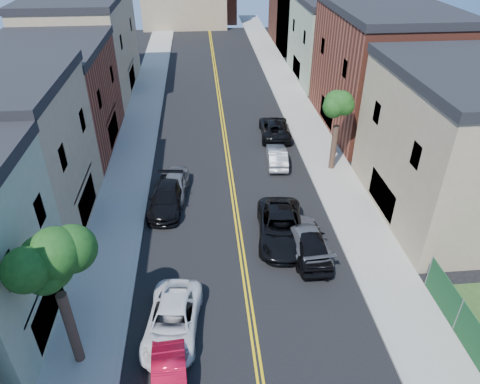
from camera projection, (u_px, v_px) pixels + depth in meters
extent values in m
cube|color=gray|center=(139.00, 124.00, 41.52)|extent=(3.20, 100.00, 0.15)
cube|color=gray|center=(304.00, 118.00, 42.73)|extent=(3.20, 100.00, 0.15)
cube|color=gray|center=(158.00, 123.00, 41.65)|extent=(0.30, 100.00, 0.15)
cube|color=gray|center=(286.00, 118.00, 42.60)|extent=(0.30, 100.00, 0.15)
cube|color=#998466|center=(0.00, 161.00, 26.08)|extent=(9.00, 10.00, 9.00)
cube|color=brown|center=(52.00, 102.00, 35.57)|extent=(9.00, 12.00, 8.00)
cube|color=#998466|center=(85.00, 47.00, 46.92)|extent=(9.00, 16.00, 9.50)
cube|color=#998466|center=(460.00, 149.00, 27.40)|extent=(9.00, 12.00, 9.00)
cube|color=brown|center=(381.00, 72.00, 38.87)|extent=(9.00, 14.00, 10.00)
cube|color=gray|center=(336.00, 42.00, 51.02)|extent=(9.00, 12.00, 8.50)
cube|color=#4C2319|center=(331.00, 1.00, 63.77)|extent=(16.00, 14.00, 12.00)
cylinder|color=#3B261D|center=(71.00, 328.00, 18.60)|extent=(0.44, 0.44, 3.96)
sphere|color=#133B10|center=(47.00, 249.00, 16.27)|extent=(5.20, 5.20, 5.20)
sphere|color=#133B10|center=(52.00, 233.00, 15.42)|extent=(3.90, 3.90, 3.90)
sphere|color=#133B10|center=(40.00, 252.00, 16.94)|extent=(3.64, 3.64, 3.64)
cylinder|color=#3B261D|center=(334.00, 147.00, 33.36)|extent=(0.44, 0.44, 3.52)
sphere|color=#133B10|center=(340.00, 100.00, 31.34)|extent=(4.40, 4.40, 4.40)
sphere|color=#133B10|center=(349.00, 90.00, 30.62)|extent=(3.30, 3.30, 3.30)
sphere|color=#133B10|center=(331.00, 104.00, 31.91)|extent=(3.08, 3.08, 3.08)
imported|color=red|center=(170.00, 381.00, 18.12)|extent=(1.71, 4.17, 1.34)
imported|color=white|center=(173.00, 321.00, 20.70)|extent=(2.99, 5.45, 1.45)
imported|color=#5B5D63|center=(174.00, 185.00, 30.93)|extent=(2.25, 4.57, 1.50)
imported|color=black|center=(166.00, 198.00, 29.53)|extent=(2.58, 5.41, 1.52)
imported|color=slate|center=(306.00, 238.00, 25.89)|extent=(2.53, 5.39, 1.52)
imported|color=black|center=(310.00, 244.00, 25.33)|extent=(2.06, 4.95, 1.67)
imported|color=#ACAFB4|center=(277.00, 156.00, 34.71)|extent=(1.78, 4.29, 1.38)
imported|color=black|center=(275.00, 128.00, 39.09)|extent=(2.80, 5.55, 1.50)
imported|color=black|center=(281.00, 227.00, 26.67)|extent=(3.36, 6.23, 1.66)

